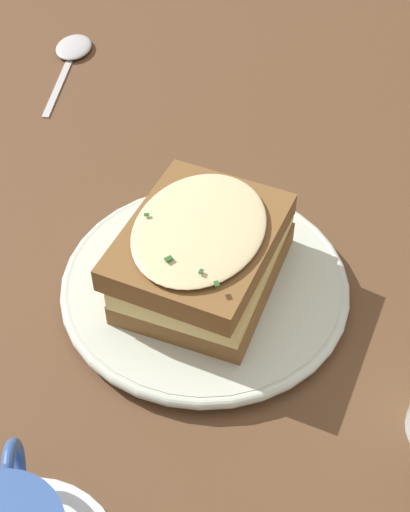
% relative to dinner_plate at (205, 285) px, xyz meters
% --- Properties ---
extents(ground_plane, '(2.40, 2.40, 0.00)m').
position_rel_dinner_plate_xyz_m(ground_plane, '(0.02, -0.03, -0.01)').
color(ground_plane, brown).
extents(dinner_plate, '(0.25, 0.25, 0.02)m').
position_rel_dinner_plate_xyz_m(dinner_plate, '(0.00, 0.00, 0.00)').
color(dinner_plate, silver).
rests_on(dinner_plate, ground_plane).
extents(sandwich, '(0.16, 0.18, 0.07)m').
position_rel_dinner_plate_xyz_m(sandwich, '(-0.00, -0.00, 0.04)').
color(sandwich, brown).
rests_on(sandwich, dinner_plate).
extents(spoon, '(0.05, 0.18, 0.01)m').
position_rel_dinner_plate_xyz_m(spoon, '(-0.18, 0.39, -0.01)').
color(spoon, silver).
rests_on(spoon, ground_plane).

